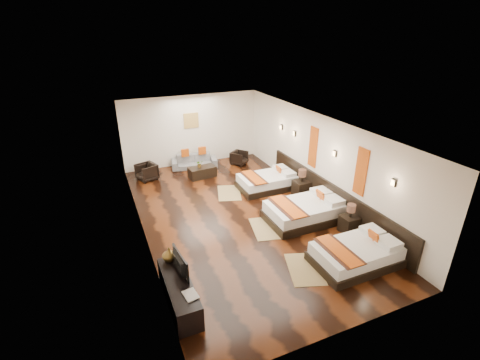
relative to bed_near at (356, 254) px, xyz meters
name	(u,v)px	position (x,y,z in m)	size (l,w,h in m)	color
floor	(238,215)	(-1.70, 3.22, -0.27)	(5.50, 9.50, 0.01)	black
ceiling	(238,124)	(-1.70, 3.22, 2.53)	(5.50, 9.50, 0.01)	white
back_wall	(192,130)	(-1.70, 7.97, 1.13)	(5.50, 0.01, 2.80)	silver
left_wall	(139,189)	(-4.45, 3.22, 1.13)	(0.01, 9.50, 2.80)	silver
right_wall	(318,159)	(1.05, 3.22, 1.13)	(0.01, 9.50, 2.80)	silver
headboard_panel	(330,197)	(1.01, 2.42, 0.18)	(0.08, 6.60, 0.90)	black
bed_near	(356,254)	(0.00, 0.00, 0.00)	(2.03, 1.28, 0.78)	black
bed_mid	(305,211)	(0.00, 2.21, 0.02)	(2.22, 1.39, 0.85)	black
bed_far	(267,181)	(0.00, 4.57, -0.01)	(1.97, 1.24, 0.75)	black
nightstand_a	(349,222)	(0.75, 1.17, 0.03)	(0.43, 0.43, 0.85)	black
nightstand_b	(301,187)	(0.75, 3.59, 0.07)	(0.48, 0.48, 0.95)	black
jute_mat_near	(305,269)	(-1.24, 0.28, -0.26)	(0.75, 1.20, 0.01)	olive
jute_mat_mid	(266,228)	(-1.26, 2.23, -0.26)	(0.75, 1.20, 0.01)	olive
jute_mat_far	(229,193)	(-1.38, 4.73, -0.26)	(0.75, 1.20, 0.01)	olive
tv_console	(179,292)	(-4.20, 0.40, 0.01)	(0.50, 1.80, 0.55)	black
tv	(177,264)	(-4.15, 0.64, 0.52)	(0.82, 0.11, 0.47)	black
book	(185,297)	(-4.20, -0.10, 0.30)	(0.24, 0.33, 0.03)	black
figurine	(169,254)	(-4.20, 1.13, 0.45)	(0.31, 0.31, 0.32)	brown
sofa	(194,161)	(-1.81, 7.45, 0.00)	(1.79, 0.70, 0.52)	slate
armchair_left	(147,172)	(-3.76, 6.97, 0.04)	(0.66, 0.68, 0.62)	black
armchair_right	(239,158)	(0.00, 7.08, 0.01)	(0.58, 0.60, 0.54)	black
coffee_table	(202,172)	(-1.81, 6.40, -0.07)	(1.00, 0.50, 0.40)	black
table_plant	(199,164)	(-1.89, 6.43, 0.27)	(0.24, 0.21, 0.27)	#256020
orange_panel_a	(361,172)	(1.03, 1.32, 1.43)	(0.04, 0.40, 1.30)	#D86014
orange_panel_b	(313,147)	(1.03, 3.52, 1.43)	(0.04, 0.40, 1.30)	#D86014
sconce_near	(393,183)	(1.01, 0.22, 1.58)	(0.07, 0.12, 0.18)	black
sconce_mid	(335,154)	(1.01, 2.42, 1.58)	(0.07, 0.12, 0.18)	black
sconce_far	(294,134)	(1.01, 4.62, 1.58)	(0.07, 0.12, 0.18)	black
sconce_lounge	(281,127)	(1.01, 5.52, 1.58)	(0.07, 0.12, 0.18)	black
gold_artwork	(191,120)	(-1.70, 7.95, 1.53)	(0.60, 0.04, 0.60)	#AD873F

